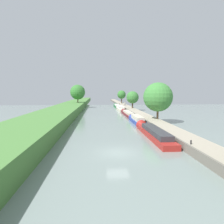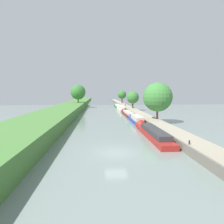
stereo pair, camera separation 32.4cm
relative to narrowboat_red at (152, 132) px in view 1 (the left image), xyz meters
The scene contains 16 objects.
ground_plane 9.94m from the narrowboat_red, 128.45° to the right, with size 160.00×160.00×0.00m, color slate.
left_grassy_bank 20.03m from the narrowboat_red, 157.15° to the right, with size 8.92×260.00×2.31m.
right_towpath 8.42m from the narrowboat_red, 67.33° to the right, with size 3.20×260.00×0.97m.
stone_quay 7.92m from the narrowboat_red, 78.94° to the right, with size 0.25×260.00×1.02m.
narrowboat_red is the anchor object (origin of this frame).
narrowboat_blue 13.06m from the narrowboat_red, 89.46° to the left, with size 1.88×10.87×2.17m.
narrowboat_maroon 27.08m from the narrowboat_red, 89.48° to the left, with size 1.86×16.65×1.79m.
narrowboat_cream 42.40m from the narrowboat_red, 89.98° to the left, with size 2.02×13.43×2.23m.
narrowboat_green 57.32m from the narrowboat_red, 89.88° to the left, with size 1.98×15.52×1.88m.
tree_rightbank_midnear 13.57m from the narrowboat_red, 69.36° to the left, with size 6.22×6.22×7.81m.
tree_rightbank_midfar 40.05m from the narrowboat_red, 84.28° to the left, with size 4.36×4.36×6.02m.
tree_rightbank_far 69.84m from the narrowboat_red, 86.96° to the left, with size 4.26×4.26×6.52m.
tree_leftbank_downstream 56.42m from the narrowboat_red, 107.37° to the left, with size 6.20×6.20×7.44m.
person_walking 52.52m from the narrowboat_red, 86.64° to the left, with size 0.34×0.34×1.66m.
mooring_bollard_near 8.72m from the narrowboat_red, 77.08° to the right, with size 0.16×0.16×0.45m.
mooring_bollard_far 64.09m from the narrowboat_red, 88.26° to the left, with size 0.16×0.16×0.45m.
Camera 1 is at (-2.20, -21.18, 6.79)m, focal length 31.21 mm.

